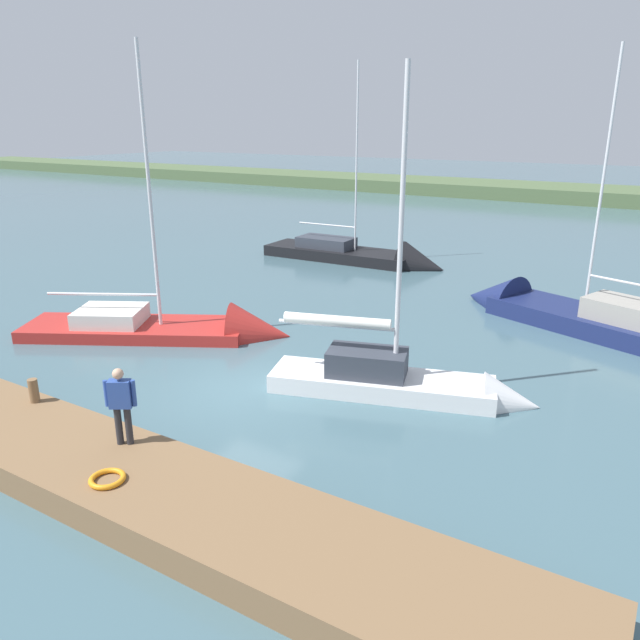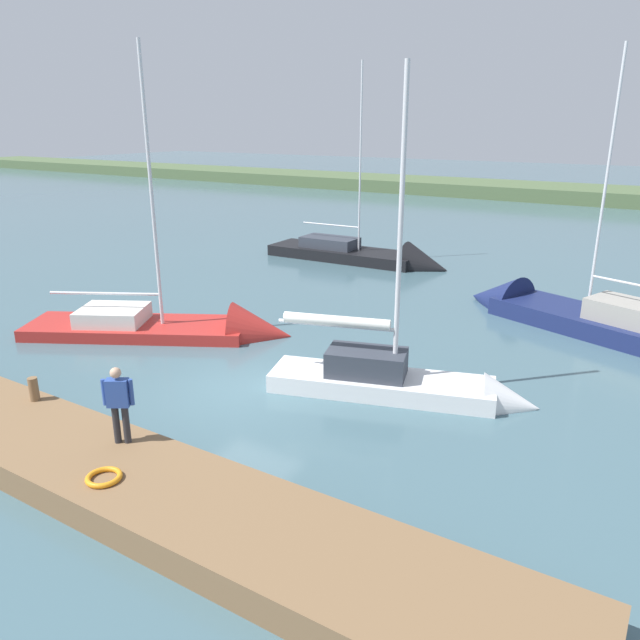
# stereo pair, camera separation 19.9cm
# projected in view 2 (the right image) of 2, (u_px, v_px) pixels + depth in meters

# --- Properties ---
(ground_plane) EXTENTS (200.00, 200.00, 0.00)m
(ground_plane) POSITION_uv_depth(u_px,v_px,m) (242.00, 389.00, 16.13)
(ground_plane) COLOR #42606B
(far_shoreline) EXTENTS (180.00, 8.00, 2.40)m
(far_shoreline) POSITION_uv_depth(u_px,v_px,m) (576.00, 200.00, 54.72)
(far_shoreline) COLOR #4C603D
(far_shoreline) RESTS_ON ground_plane
(dock_pier) EXTENTS (19.37, 2.49, 0.58)m
(dock_pier) POSITION_uv_depth(u_px,v_px,m) (87.00, 463.00, 12.10)
(dock_pier) COLOR brown
(dock_pier) RESTS_ON ground_plane
(mooring_post_near) EXTENTS (0.22, 0.22, 0.56)m
(mooring_post_near) POSITION_uv_depth(u_px,v_px,m) (34.00, 389.00, 14.08)
(mooring_post_near) COLOR brown
(mooring_post_near) RESTS_ON dock_pier
(life_ring_buoy) EXTENTS (0.66, 0.66, 0.10)m
(life_ring_buoy) POSITION_uv_depth(u_px,v_px,m) (104.00, 477.00, 11.00)
(life_ring_buoy) COLOR orange
(life_ring_buoy) RESTS_ON dock_pier
(sailboat_mid_channel) EXTENTS (8.82, 6.13, 10.17)m
(sailboat_mid_channel) POSITION_uv_depth(u_px,v_px,m) (187.00, 332.00, 20.20)
(sailboat_mid_channel) COLOR #B22823
(sailboat_mid_channel) RESTS_ON ground_plane
(sailboat_outer_mooring) EXTENTS (9.06, 5.22, 10.10)m
(sailboat_outer_mooring) POSITION_uv_depth(u_px,v_px,m) (558.00, 316.00, 21.49)
(sailboat_outer_mooring) COLOR navy
(sailboat_outer_mooring) RESTS_ON ground_plane
(sailboat_far_right) EXTENTS (7.03, 3.50, 8.84)m
(sailboat_far_right) POSITION_uv_depth(u_px,v_px,m) (409.00, 389.00, 15.67)
(sailboat_far_right) COLOR white
(sailboat_far_right) RESTS_ON ground_plane
(sailboat_near_dock) EXTENTS (9.62, 2.64, 10.63)m
(sailboat_near_dock) POSITION_uv_depth(u_px,v_px,m) (371.00, 260.00, 30.55)
(sailboat_near_dock) COLOR black
(sailboat_near_dock) RESTS_ON ground_plane
(person_on_dock) EXTENTS (0.55, 0.42, 1.64)m
(person_on_dock) POSITION_uv_depth(u_px,v_px,m) (119.00, 400.00, 12.02)
(person_on_dock) COLOR #28282D
(person_on_dock) RESTS_ON dock_pier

